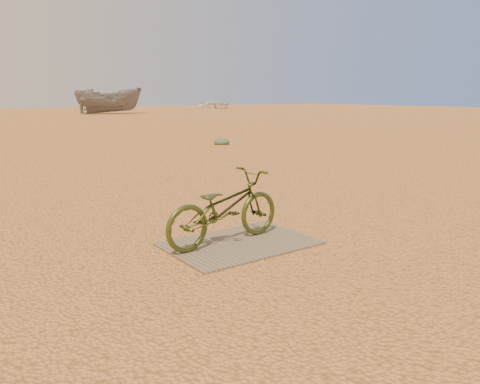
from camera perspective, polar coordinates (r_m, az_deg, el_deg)
ground at (r=4.50m, az=-2.58°, el=-8.84°), size 120.00×120.00×0.00m
plywood_board at (r=5.07m, az=0.00°, el=-6.28°), size 1.55×1.06×0.02m
bicycle at (r=4.97m, az=-1.94°, el=-1.95°), size 1.49×0.62×0.77m
boat_mid_right at (r=41.98m, az=-15.63°, el=10.67°), size 5.91×2.75×2.21m
boat_far_right at (r=57.33m, az=-2.84°, el=10.66°), size 3.74×5.06×1.01m
kale_b at (r=15.32m, az=-2.23°, el=5.81°), size 0.51×0.51×0.28m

